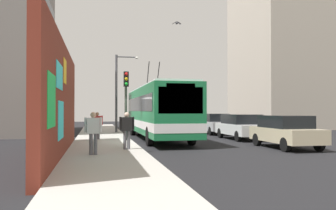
% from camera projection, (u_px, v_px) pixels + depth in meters
% --- Properties ---
extents(ground_plane, '(80.00, 80.00, 0.00)m').
position_uv_depth(ground_plane, '(134.00, 144.00, 19.05)').
color(ground_plane, black).
extents(sidewalk_slab, '(48.00, 3.20, 0.15)m').
position_uv_depth(sidewalk_slab, '(104.00, 143.00, 18.72)').
color(sidewalk_slab, '#ADA8A0').
rests_on(sidewalk_slab, ground_plane).
extents(graffiti_wall, '(12.65, 0.32, 4.42)m').
position_uv_depth(graffiti_wall, '(61.00, 101.00, 13.80)').
color(graffiti_wall, maroon).
rests_on(graffiti_wall, ground_plane).
extents(building_far_left, '(12.75, 6.37, 14.12)m').
position_uv_depth(building_far_left, '(5.00, 45.00, 28.31)').
color(building_far_left, gray).
rests_on(building_far_left, ground_plane).
extents(building_far_right, '(10.70, 7.13, 18.36)m').
position_uv_depth(building_far_right, '(277.00, 42.00, 37.77)').
color(building_far_right, '#B2A899').
rests_on(building_far_right, ground_plane).
extents(city_bus, '(12.46, 2.52, 5.08)m').
position_uv_depth(city_bus, '(157.00, 110.00, 22.23)').
color(city_bus, '#19723F').
rests_on(city_bus, ground_plane).
extents(parked_car_champagne, '(4.22, 1.88, 1.58)m').
position_uv_depth(parked_car_champagne, '(286.00, 131.00, 17.09)').
color(parked_car_champagne, '#C6B793').
rests_on(parked_car_champagne, ground_plane).
extents(parked_car_white, '(4.49, 1.94, 1.58)m').
position_uv_depth(parked_car_white, '(241.00, 126.00, 22.26)').
color(parked_car_white, white).
rests_on(parked_car_white, ground_plane).
extents(parked_car_silver, '(4.37, 1.75, 1.58)m').
position_uv_depth(parked_car_silver, '(214.00, 123.00, 27.37)').
color(parked_car_silver, '#B7B7BC').
rests_on(parked_car_silver, ground_plane).
extents(parked_car_red, '(4.51, 1.85, 1.58)m').
position_uv_depth(parked_car_red, '(193.00, 121.00, 33.28)').
color(parked_car_red, '#B21E19').
rests_on(parked_car_red, ground_plane).
extents(pedestrian_midblock, '(0.22, 0.72, 1.57)m').
position_uv_depth(pedestrian_midblock, '(97.00, 124.00, 20.62)').
color(pedestrian_midblock, '#595960').
rests_on(pedestrian_midblock, sidewalk_slab).
extents(pedestrian_at_curb, '(0.22, 0.65, 1.60)m').
position_uv_depth(pedestrian_at_curb, '(127.00, 128.00, 15.26)').
color(pedestrian_at_curb, '#595960').
rests_on(pedestrian_at_curb, sidewalk_slab).
extents(pedestrian_near_wall, '(0.22, 0.66, 1.62)m').
position_uv_depth(pedestrian_near_wall, '(93.00, 130.00, 13.35)').
color(pedestrian_near_wall, '#595960').
rests_on(pedestrian_near_wall, sidewalk_slab).
extents(traffic_light, '(0.49, 0.28, 3.88)m').
position_uv_depth(traffic_light, '(126.00, 94.00, 19.86)').
color(traffic_light, '#2D382D').
rests_on(traffic_light, sidewalk_slab).
extents(street_lamp, '(0.44, 1.83, 6.00)m').
position_uv_depth(street_lamp, '(119.00, 87.00, 27.38)').
color(street_lamp, '#4C4C51').
rests_on(street_lamp, sidewalk_slab).
extents(flying_pigeons, '(0.32, 0.53, 0.17)m').
position_uv_depth(flying_pigeons, '(177.00, 23.00, 22.00)').
color(flying_pigeons, '#47474C').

